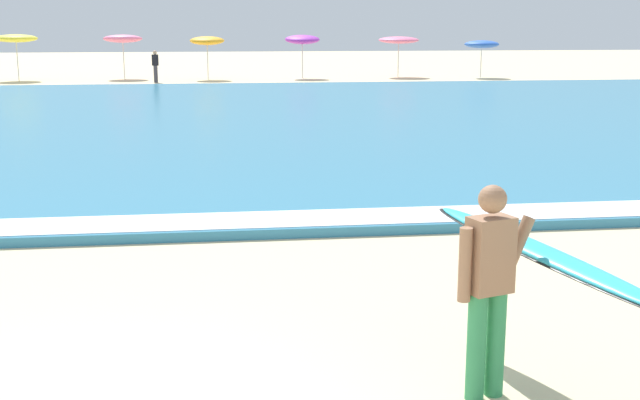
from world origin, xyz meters
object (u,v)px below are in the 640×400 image
at_px(surfer_with_board, 518,268).
at_px(beach_umbrella_3, 302,40).
at_px(beach_umbrella_4, 399,40).
at_px(beach_umbrella_2, 207,41).
at_px(beachgoer_near_row_left, 155,65).
at_px(beach_umbrella_0, 16,38).
at_px(beach_umbrella_1, 123,39).
at_px(beach_umbrella_5, 482,44).

relative_size(surfer_with_board, beach_umbrella_3, 1.24).
xyz_separation_m(surfer_with_board, beach_umbrella_4, (7.71, 38.39, 0.96)).
height_order(beach_umbrella_2, beachgoer_near_row_left, beach_umbrella_2).
xyz_separation_m(beach_umbrella_0, beach_umbrella_4, (20.05, 0.29, -0.14)).
distance_m(beach_umbrella_2, beachgoer_near_row_left, 3.39).
xyz_separation_m(beach_umbrella_1, beach_umbrella_4, (14.77, -0.38, -0.10)).
bearing_deg(beach_umbrella_3, beach_umbrella_1, 175.28).
bearing_deg(surfer_with_board, beach_umbrella_0, 107.94).
distance_m(beach_umbrella_1, beachgoer_near_row_left, 3.72).
xyz_separation_m(beach_umbrella_0, beachgoer_near_row_left, (7.11, -2.32, -1.29)).
xyz_separation_m(beach_umbrella_0, beach_umbrella_1, (5.28, 0.67, -0.04)).
relative_size(surfer_with_board, beach_umbrella_5, 1.46).
height_order(beach_umbrella_0, beach_umbrella_5, beach_umbrella_0).
bearing_deg(beach_umbrella_2, beach_umbrella_0, 177.34).
bearing_deg(beachgoer_near_row_left, surfer_with_board, -81.70).
xyz_separation_m(surfer_with_board, beach_umbrella_0, (-12.33, 38.10, 1.10)).
xyz_separation_m(beach_umbrella_0, beach_umbrella_2, (9.69, -0.45, -0.13)).
height_order(beach_umbrella_4, beach_umbrella_5, beach_umbrella_4).
bearing_deg(beachgoer_near_row_left, beach_umbrella_4, 11.40).
bearing_deg(beach_umbrella_2, beach_umbrella_1, 165.83).
bearing_deg(surfer_with_board, beach_umbrella_4, 78.64).
distance_m(beach_umbrella_0, beach_umbrella_5, 24.40).
xyz_separation_m(beach_umbrella_2, beach_umbrella_5, (14.69, -0.35, -0.23)).
bearing_deg(beach_umbrella_3, beachgoer_near_row_left, -163.82).
bearing_deg(beach_umbrella_3, beach_umbrella_2, -176.17).
relative_size(beach_umbrella_2, beach_umbrella_5, 1.14).
distance_m(beach_umbrella_2, beach_umbrella_3, 5.03).
relative_size(beach_umbrella_0, beachgoer_near_row_left, 1.49).
height_order(surfer_with_board, beach_umbrella_3, beach_umbrella_3).
xyz_separation_m(beach_umbrella_2, beach_umbrella_3, (5.02, 0.34, 0.04)).
relative_size(surfer_with_board, beach_umbrella_1, 1.24).
relative_size(beach_umbrella_1, beach_umbrella_3, 1.00).
distance_m(beach_umbrella_0, beachgoer_near_row_left, 7.59).
distance_m(beach_umbrella_1, beach_umbrella_5, 19.17).
distance_m(beach_umbrella_4, beachgoer_near_row_left, 13.24).
distance_m(beach_umbrella_3, beach_umbrella_5, 9.70).
height_order(beach_umbrella_0, beach_umbrella_3, beach_umbrella_0).
bearing_deg(beach_umbrella_0, surfer_with_board, -72.06).
height_order(surfer_with_board, beach_umbrella_4, beach_umbrella_4).
relative_size(beach_umbrella_3, beach_umbrella_4, 1.07).
bearing_deg(beach_umbrella_2, beachgoer_near_row_left, -144.05).
relative_size(surfer_with_board, beach_umbrella_2, 1.29).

